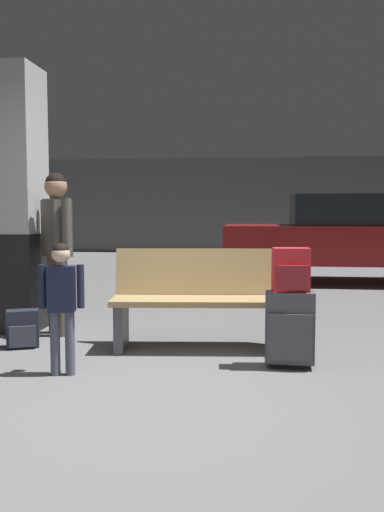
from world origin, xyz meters
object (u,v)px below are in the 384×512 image
object	(u,v)px
bench	(203,299)
suitcase	(290,327)
backpack_bright	(291,270)
parked_car_near	(347,236)
adult	(57,236)
backpack_dark_floor	(23,329)
structural_pillar	(13,201)
child	(61,294)

from	to	relation	value
bench	suitcase	world-z (taller)	bench
backpack_bright	parked_car_near	world-z (taller)	parked_car_near
bench	backpack_bright	bearing A→B (deg)	-35.63
bench	parked_car_near	xyz separation A→B (m)	(2.03, 4.82, 0.36)
suitcase	adult	world-z (taller)	adult
suitcase	adult	size ratio (longest dim) A/B	0.38
suitcase	parked_car_near	size ratio (longest dim) A/B	0.15
suitcase	backpack_bright	world-z (taller)	backpack_bright
backpack_dark_floor	bench	bearing A→B (deg)	6.07
structural_pillar	child	distance (m)	1.97
bench	child	world-z (taller)	child
suitcase	structural_pillar	bearing A→B (deg)	158.23
adult	parked_car_near	size ratio (longest dim) A/B	0.39
bench	parked_car_near	bearing A→B (deg)	67.23
suitcase	parked_car_near	xyz separation A→B (m)	(1.28, 5.36, 0.48)
structural_pillar	adult	distance (m)	0.66
suitcase	child	world-z (taller)	child
bench	backpack_dark_floor	world-z (taller)	bench
child	adult	world-z (taller)	adult
adult	backpack_dark_floor	bearing A→B (deg)	-103.48
child	parked_car_near	bearing A→B (deg)	62.55
child	backpack_dark_floor	size ratio (longest dim) A/B	2.92
structural_pillar	adult	xyz separation A→B (m)	(0.53, -0.20, -0.34)
child	suitcase	bearing A→B (deg)	13.12
suitcase	parked_car_near	world-z (taller)	parked_car_near
backpack_dark_floor	backpack_bright	bearing A→B (deg)	-8.70
backpack_dark_floor	parked_car_near	world-z (taller)	parked_car_near
bench	backpack_dark_floor	distance (m)	1.65
bench	structural_pillar	bearing A→B (deg)	164.22
suitcase	backpack_dark_floor	distance (m)	2.39
structural_pillar	backpack_bright	xyz separation A→B (m)	(2.76, -1.10, -0.56)
child	structural_pillar	bearing A→B (deg)	125.09
backpack_bright	child	size ratio (longest dim) A/B	0.34
adult	parked_car_near	bearing A→B (deg)	51.77
bench	backpack_dark_floor	size ratio (longest dim) A/B	4.83
backpack_bright	structural_pillar	bearing A→B (deg)	158.23
structural_pillar	backpack_dark_floor	xyz separation A→B (m)	(0.40, -0.74, -1.17)
backpack_bright	adult	size ratio (longest dim) A/B	0.21
child	backpack_bright	bearing A→B (deg)	13.10
bench	child	bearing A→B (deg)	-136.05
bench	child	size ratio (longest dim) A/B	1.65
bench	adult	size ratio (longest dim) A/B	1.02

